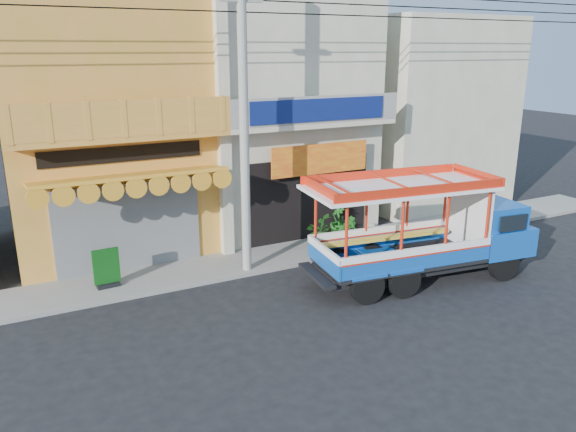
% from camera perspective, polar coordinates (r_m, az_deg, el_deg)
% --- Properties ---
extents(ground, '(90.00, 90.00, 0.00)m').
position_cam_1_polar(ground, '(14.55, 4.81, -9.46)').
color(ground, black).
rests_on(ground, ground).
extents(sidewalk, '(30.00, 2.00, 0.12)m').
position_cam_1_polar(sidewalk, '(17.74, -2.09, -4.26)').
color(sidewalk, slate).
rests_on(sidewalk, ground).
extents(shophouse_left, '(6.00, 7.50, 8.24)m').
position_cam_1_polar(shophouse_left, '(19.33, -18.40, 9.04)').
color(shophouse_left, '#BD8B2A').
rests_on(shophouse_left, ground).
extents(shophouse_right, '(6.00, 6.75, 8.24)m').
position_cam_1_polar(shophouse_right, '(21.14, -1.95, 10.44)').
color(shophouse_right, '#B2AD92').
rests_on(shophouse_right, ground).
extents(party_pilaster, '(0.35, 0.30, 8.00)m').
position_cam_1_polar(party_pilaster, '(17.13, -6.53, 8.53)').
color(party_pilaster, '#B2AD92').
rests_on(party_pilaster, ground).
extents(filler_building_right, '(6.00, 6.00, 7.60)m').
position_cam_1_polar(filler_building_right, '(25.02, 12.87, 10.29)').
color(filler_building_right, '#B2AD92').
rests_on(filler_building_right, ground).
extents(utility_pole, '(28.00, 0.26, 9.00)m').
position_cam_1_polar(utility_pole, '(15.65, -4.03, 11.64)').
color(utility_pole, gray).
rests_on(utility_pole, ground).
extents(songthaew_truck, '(6.81, 2.91, 3.08)m').
position_cam_1_polar(songthaew_truck, '(16.46, 14.88, -1.25)').
color(songthaew_truck, black).
rests_on(songthaew_truck, ground).
extents(green_sign, '(0.71, 0.36, 1.09)m').
position_cam_1_polar(green_sign, '(16.12, -17.94, -5.33)').
color(green_sign, black).
rests_on(green_sign, sidewalk).
extents(potted_plant_a, '(1.13, 1.19, 1.03)m').
position_cam_1_polar(potted_plant_a, '(18.39, 3.08, -1.60)').
color(potted_plant_a, '#1B5618').
rests_on(potted_plant_a, sidewalk).
extents(potted_plant_b, '(0.65, 0.63, 0.92)m').
position_cam_1_polar(potted_plant_b, '(18.79, 6.54, -1.46)').
color(potted_plant_b, '#1B5618').
rests_on(potted_plant_b, sidewalk).
extents(potted_plant_c, '(0.72, 0.72, 1.08)m').
position_cam_1_polar(potted_plant_c, '(19.55, 5.17, -0.46)').
color(potted_plant_c, '#1B5618').
rests_on(potted_plant_c, sidewalk).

